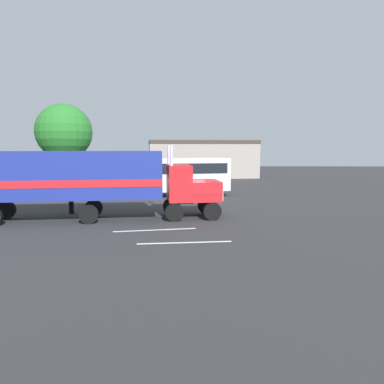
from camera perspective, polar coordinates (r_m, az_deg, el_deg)
name	(u,v)px	position (r m, az deg, el deg)	size (l,w,h in m)	color
ground_plane	(184,217)	(22.59, -1.21, -4.06)	(120.00, 120.00, 0.00)	#2D2D30
lane_stripe_near	(155,230)	(19.31, -5.90, -6.02)	(4.40, 0.16, 0.01)	silver
lane_stripe_mid	(185,243)	(16.76, -1.18, -8.04)	(4.40, 0.16, 0.01)	silver
semi_truck	(92,178)	(22.34, -15.58, 2.09)	(14.38, 5.04, 4.50)	red
person_bystander	(71,200)	(25.04, -18.63, -1.25)	(0.34, 0.46, 1.63)	black
parked_bus	(167,173)	(32.04, -3.92, 2.99)	(11.29, 5.06, 3.40)	silver
tree_left	(64,132)	(40.39, -19.67, 8.97)	(5.82, 5.82, 8.87)	brown
building_backdrop	(203,157)	(51.92, 1.69, 5.50)	(16.12, 8.60, 5.32)	#9E938C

